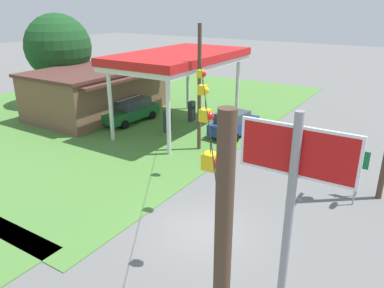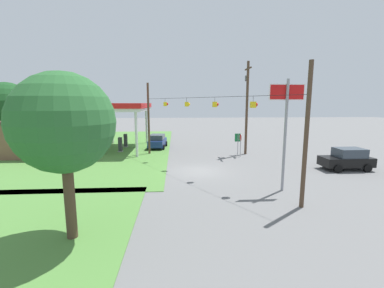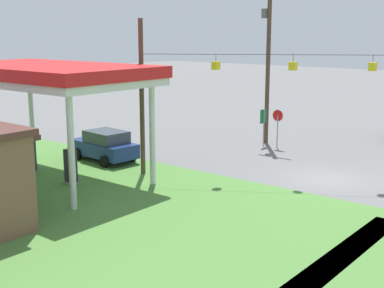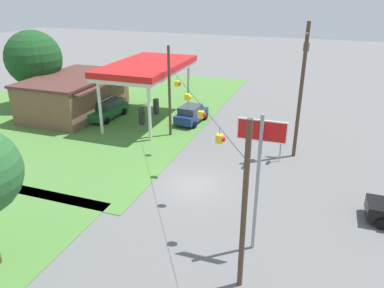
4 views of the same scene
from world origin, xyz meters
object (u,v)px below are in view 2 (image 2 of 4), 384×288
object	(u,v)px
car_at_pumps_front	(157,141)
stop_sign_roadside	(241,140)
tree_west_verge	(64,124)
tree_behind_station	(7,107)
gas_station_store	(53,135)
route_sign	(238,140)
gas_station_canopy	(122,107)
fuel_pump_near	(120,145)
utility_pole_main	(247,103)
stop_sign_overhead	(286,112)
car_on_crossroad	(347,159)
fuel_pump_far	(126,141)
car_at_pumps_rear	(86,143)

from	to	relation	value
car_at_pumps_front	stop_sign_roadside	bearing A→B (deg)	-117.03
tree_west_verge	tree_behind_station	bearing A→B (deg)	35.65
gas_station_store	route_sign	size ratio (longest dim) A/B	4.56
gas_station_canopy	fuel_pump_near	distance (m)	4.69
gas_station_store	route_sign	distance (m)	22.05
tree_behind_station	utility_pole_main	bearing A→B (deg)	-98.58
gas_station_store	stop_sign_overhead	size ratio (longest dim) A/B	1.51
gas_station_store	car_on_crossroad	size ratio (longest dim) A/B	2.60
fuel_pump_near	car_at_pumps_front	xyz separation A→B (m)	(2.25, -4.24, 0.09)
gas_station_store	fuel_pump_near	xyz separation A→B (m)	(-1.14, -8.23, -1.14)
stop_sign_overhead	route_sign	size ratio (longest dim) A/B	3.02
stop_sign_overhead	stop_sign_roadside	bearing A→B (deg)	0.42
fuel_pump_near	fuel_pump_far	bearing A→B (deg)	0.00
tree_behind_station	route_sign	bearing A→B (deg)	-99.74
car_at_pumps_rear	car_on_crossroad	xyz separation A→B (m)	(-10.49, -25.67, 0.01)
fuel_pump_far	stop_sign_roadside	bearing A→B (deg)	-117.22
gas_station_store	car_at_pumps_front	distance (m)	12.56
car_at_pumps_front	car_at_pumps_rear	size ratio (longest dim) A/B	0.84
fuel_pump_near	stop_sign_overhead	world-z (taller)	stop_sign_overhead
stop_sign_overhead	utility_pole_main	bearing A→B (deg)	-4.07
stop_sign_overhead	tree_behind_station	size ratio (longest dim) A/B	0.88
fuel_pump_far	stop_sign_overhead	size ratio (longest dim) A/B	0.24
stop_sign_roadside	gas_station_canopy	bearing A→B (deg)	-111.42
fuel_pump_near	utility_pole_main	xyz separation A→B (m)	(-2.22, -14.49, 4.88)
car_at_pumps_front	gas_station_canopy	bearing A→B (deg)	103.31
car_at_pumps_front	route_sign	world-z (taller)	route_sign
car_at_pumps_rear	car_on_crossroad	distance (m)	27.73
car_on_crossroad	stop_sign_overhead	distance (m)	10.10
stop_sign_roadside	tree_west_verge	bearing A→B (deg)	-35.15
utility_pole_main	tree_behind_station	distance (m)	28.45
fuel_pump_far	car_at_pumps_front	size ratio (longest dim) A/B	0.40
car_at_pumps_front	car_at_pumps_rear	world-z (taller)	car_at_pumps_rear
tree_west_verge	gas_station_canopy	bearing A→B (deg)	5.55
car_at_pumps_front	tree_behind_station	bearing A→B (deg)	96.07
utility_pole_main	car_at_pumps_rear	bearing A→B (deg)	80.67
tree_west_verge	car_on_crossroad	bearing A→B (deg)	-62.01
gas_station_store	fuel_pump_near	distance (m)	8.38
fuel_pump_far	car_at_pumps_rear	world-z (taller)	car_at_pumps_rear
stop_sign_roadside	route_sign	distance (m)	1.03
fuel_pump_near	gas_station_store	bearing A→B (deg)	82.13
gas_station_store	fuel_pump_far	world-z (taller)	gas_station_store
car_at_pumps_front	stop_sign_roadside	size ratio (longest dim) A/B	1.74
car_on_crossroad	route_sign	bearing A→B (deg)	-41.89
car_at_pumps_rear	gas_station_canopy	bearing A→B (deg)	103.43
car_at_pumps_front	utility_pole_main	bearing A→B (deg)	-108.17
fuel_pump_far	tree_behind_station	xyz separation A→B (m)	(-1.28, 13.63, 4.41)
car_at_pumps_front	route_sign	bearing A→B (deg)	-112.42
fuel_pump_near	tree_behind_station	distance (m)	14.47
car_on_crossroad	tree_west_verge	size ratio (longest dim) A/B	0.60
stop_sign_roadside	stop_sign_overhead	xyz separation A→B (m)	(-10.82, -0.08, 3.34)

